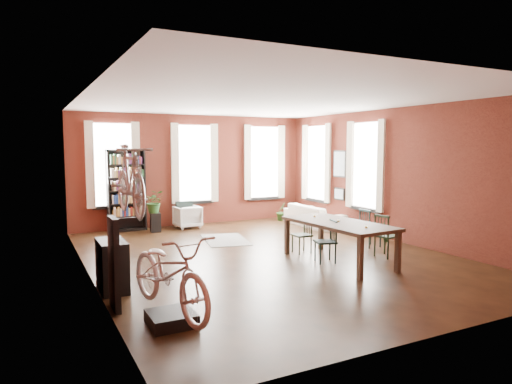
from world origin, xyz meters
TOP-DOWN VIEW (x-y plane):
  - room at (0.25, 0.62)m, footprint 9.00×9.04m
  - dining_table at (0.96, -1.13)m, footprint 1.22×2.43m
  - dining_chair_a at (0.76, -0.98)m, footprint 0.47×0.47m
  - dining_chair_b at (0.79, -0.08)m, footprint 0.37×0.37m
  - dining_chair_c at (2.16, -1.18)m, footprint 0.47×0.47m
  - dining_chair_d at (2.52, -0.27)m, footprint 0.40×0.40m
  - bookshelf at (-2.00, 4.30)m, footprint 1.00×0.32m
  - white_armchair at (-0.40, 3.99)m, footprint 0.70×0.66m
  - cream_sofa at (2.95, 2.60)m, footprint 0.61×2.08m
  - striped_rug at (-0.13, 1.91)m, footprint 1.28×1.74m
  - bike_trainer at (-2.87, -2.71)m, footprint 0.57×0.57m
  - bike_wall_rack at (-3.40, -1.80)m, footprint 0.16×0.60m
  - console_table at (-3.28, -0.90)m, footprint 0.40×0.80m
  - plant_stand at (-1.37, 3.76)m, footprint 0.28×0.28m
  - plant_by_sofa at (2.60, 3.90)m, footprint 0.48×0.63m
  - plant_small at (3.20, -0.06)m, footprint 0.36×0.52m
  - bicycle_floor at (-2.88, -2.72)m, footprint 0.86×1.14m
  - bicycle_hung at (-3.15, -1.80)m, footprint 0.47×1.00m
  - plant_on_stand at (-1.38, 3.77)m, footprint 0.71×0.75m

SIDE VIEW (x-z plane):
  - striped_rug at x=-0.13m, z-range 0.00..0.01m
  - bike_trainer at x=-2.87m, z-range 0.00..0.17m
  - plant_small at x=3.20m, z-range 0.00..0.17m
  - plant_by_sofa at x=2.60m, z-range 0.00..0.25m
  - plant_stand at x=-1.37m, z-range 0.00..0.52m
  - white_armchair at x=-0.40m, z-range 0.00..0.68m
  - dining_chair_b at x=0.79m, z-range 0.00..0.78m
  - console_table at x=-3.28m, z-range 0.00..0.80m
  - dining_table at x=0.96m, z-range 0.00..0.81m
  - cream_sofa at x=2.95m, z-range 0.00..0.81m
  - dining_chair_a at x=0.76m, z-range 0.00..0.83m
  - dining_chair_d at x=2.52m, z-range 0.00..0.86m
  - dining_chair_c at x=2.16m, z-range 0.00..0.88m
  - bike_wall_rack at x=-3.40m, z-range 0.00..1.30m
  - plant_on_stand at x=-1.38m, z-range 0.52..0.99m
  - bookshelf at x=-2.00m, z-range 0.00..2.20m
  - bicycle_floor at x=-2.88m, z-range 0.17..2.14m
  - bicycle_hung at x=-3.15m, z-range 1.30..2.96m
  - room at x=0.25m, z-range 0.53..3.75m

